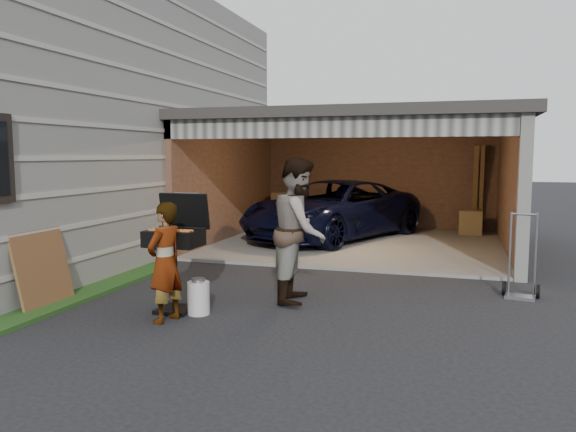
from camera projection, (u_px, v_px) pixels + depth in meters
The scene contains 10 objects.
ground at pixel (206, 323), 6.86m from camera, with size 80.00×80.00×0.00m, color black.
house at pixel (31, 122), 12.11m from camera, with size 7.00×11.00×5.50m, color #474744.
garage at pixel (363, 162), 12.89m from camera, with size 6.80×6.30×2.90m.
minivan at pixel (333, 212), 13.32m from camera, with size 2.29×4.97×1.38m, color black.
woman at pixel (165, 262), 6.84m from camera, with size 0.54×0.35×1.48m, color silver.
man at pixel (300, 230), 7.80m from camera, with size 0.98×0.76×2.01m, color #4F351F.
bbq_grill at pixel (175, 242), 7.28m from camera, with size 0.69×0.61×1.54m.
propane_tank at pixel (199, 298), 7.21m from camera, with size 0.28×0.28×0.43m, color silver.
plywood_panel at pixel (42, 269), 7.51m from camera, with size 0.04×0.95×1.06m, color brown.
hand_truck at pixel (521, 281), 8.05m from camera, with size 0.53×0.43×1.23m.
Camera 1 is at (2.91, -6.09, 2.05)m, focal length 35.00 mm.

